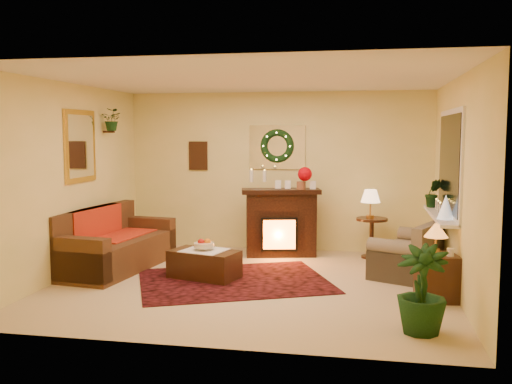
% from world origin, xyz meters
% --- Properties ---
extents(floor, '(5.00, 5.00, 0.00)m').
position_xyz_m(floor, '(0.00, 0.00, 0.00)').
color(floor, beige).
rests_on(floor, ground).
extents(ceiling, '(5.00, 5.00, 0.00)m').
position_xyz_m(ceiling, '(0.00, 0.00, 2.60)').
color(ceiling, white).
rests_on(ceiling, ground).
extents(wall_back, '(5.00, 5.00, 0.00)m').
position_xyz_m(wall_back, '(0.00, 2.25, 1.30)').
color(wall_back, '#EFD88C').
rests_on(wall_back, ground).
extents(wall_front, '(5.00, 5.00, 0.00)m').
position_xyz_m(wall_front, '(0.00, -2.25, 1.30)').
color(wall_front, '#EFD88C').
rests_on(wall_front, ground).
extents(wall_left, '(4.50, 4.50, 0.00)m').
position_xyz_m(wall_left, '(-2.50, 0.00, 1.30)').
color(wall_left, '#EFD88C').
rests_on(wall_left, ground).
extents(wall_right, '(4.50, 4.50, 0.00)m').
position_xyz_m(wall_right, '(2.50, 0.00, 1.30)').
color(wall_right, '#EFD88C').
rests_on(wall_right, ground).
extents(area_rug, '(2.92, 2.61, 0.01)m').
position_xyz_m(area_rug, '(-0.24, 0.06, 0.01)').
color(area_rug, '#570B02').
rests_on(area_rug, floor).
extents(sofa, '(1.14, 2.12, 0.87)m').
position_xyz_m(sofa, '(-2.04, 0.42, 0.43)').
color(sofa, brown).
rests_on(sofa, floor).
extents(red_throw, '(0.73, 1.18, 0.02)m').
position_xyz_m(red_throw, '(-2.12, 0.61, 0.46)').
color(red_throw, red).
rests_on(red_throw, sofa).
extents(fireplace, '(1.13, 0.58, 0.99)m').
position_xyz_m(fireplace, '(0.14, 1.72, 0.55)').
color(fireplace, black).
rests_on(fireplace, floor).
extents(poinsettia, '(0.22, 0.22, 0.22)m').
position_xyz_m(poinsettia, '(0.51, 1.70, 1.30)').
color(poinsettia, '#B10009').
rests_on(poinsettia, fireplace).
extents(mantel_candle_a, '(0.06, 0.06, 0.19)m').
position_xyz_m(mantel_candle_a, '(-0.33, 1.71, 1.26)').
color(mantel_candle_a, white).
rests_on(mantel_candle_a, fireplace).
extents(mantel_candle_b, '(0.06, 0.06, 0.17)m').
position_xyz_m(mantel_candle_b, '(-0.12, 1.70, 1.26)').
color(mantel_candle_b, white).
rests_on(mantel_candle_b, fireplace).
extents(mantel_mirror, '(0.92, 0.02, 0.72)m').
position_xyz_m(mantel_mirror, '(0.00, 2.23, 1.70)').
color(mantel_mirror, white).
rests_on(mantel_mirror, wall_back).
extents(wreath, '(0.55, 0.11, 0.55)m').
position_xyz_m(wreath, '(0.00, 2.19, 1.72)').
color(wreath, '#194719').
rests_on(wreath, wall_back).
extents(wall_art, '(0.32, 0.03, 0.48)m').
position_xyz_m(wall_art, '(-1.35, 2.23, 1.55)').
color(wall_art, '#381E11').
rests_on(wall_art, wall_back).
extents(gold_mirror, '(0.03, 0.84, 1.00)m').
position_xyz_m(gold_mirror, '(-2.48, 0.30, 1.75)').
color(gold_mirror, gold).
rests_on(gold_mirror, wall_left).
extents(hanging_plant, '(0.33, 0.28, 0.36)m').
position_xyz_m(hanging_plant, '(-2.34, 1.05, 1.97)').
color(hanging_plant, '#194719').
rests_on(hanging_plant, wall_left).
extents(loveseat, '(1.22, 1.48, 0.75)m').
position_xyz_m(loveseat, '(2.06, 0.88, 0.42)').
color(loveseat, gray).
rests_on(loveseat, floor).
extents(window_frame, '(0.03, 1.86, 1.36)m').
position_xyz_m(window_frame, '(2.48, 0.55, 1.55)').
color(window_frame, white).
rests_on(window_frame, wall_right).
extents(window_glass, '(0.02, 1.70, 1.22)m').
position_xyz_m(window_glass, '(2.47, 0.55, 1.55)').
color(window_glass, black).
rests_on(window_glass, wall_right).
extents(window_sill, '(0.22, 1.86, 0.04)m').
position_xyz_m(window_sill, '(2.38, 0.55, 0.87)').
color(window_sill, white).
rests_on(window_sill, wall_right).
extents(mini_tree, '(0.20, 0.20, 0.29)m').
position_xyz_m(mini_tree, '(2.39, 0.11, 1.04)').
color(mini_tree, white).
rests_on(mini_tree, window_sill).
extents(sill_plant, '(0.29, 0.23, 0.52)m').
position_xyz_m(sill_plant, '(2.37, 1.22, 1.08)').
color(sill_plant, '#133B11').
rests_on(sill_plant, window_sill).
extents(side_table_round, '(0.53, 0.53, 0.62)m').
position_xyz_m(side_table_round, '(1.54, 1.84, 0.33)').
color(side_table_round, '#39160C').
rests_on(side_table_round, floor).
extents(lamp_cream, '(0.30, 0.30, 0.45)m').
position_xyz_m(lamp_cream, '(1.51, 1.81, 0.88)').
color(lamp_cream, '#FFC588').
rests_on(lamp_cream, side_table_round).
extents(end_table_square, '(0.50, 0.50, 0.54)m').
position_xyz_m(end_table_square, '(2.26, -0.32, 0.27)').
color(end_table_square, '#371A13').
rests_on(end_table_square, floor).
extents(lamp_tiffany, '(0.27, 0.27, 0.40)m').
position_xyz_m(lamp_tiffany, '(2.24, -0.29, 0.74)').
color(lamp_tiffany, orange).
rests_on(lamp_tiffany, end_table_square).
extents(coffee_table, '(1.00, 0.72, 0.38)m').
position_xyz_m(coffee_table, '(-0.66, 0.13, 0.21)').
color(coffee_table, black).
rests_on(coffee_table, floor).
extents(fruit_bowl, '(0.27, 0.27, 0.06)m').
position_xyz_m(fruit_bowl, '(-0.66, 0.13, 0.45)').
color(fruit_bowl, white).
rests_on(fruit_bowl, coffee_table).
extents(floor_palm, '(1.78, 1.78, 2.58)m').
position_xyz_m(floor_palm, '(1.97, -1.50, 0.45)').
color(floor_palm, '#255F2B').
rests_on(floor_palm, floor).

